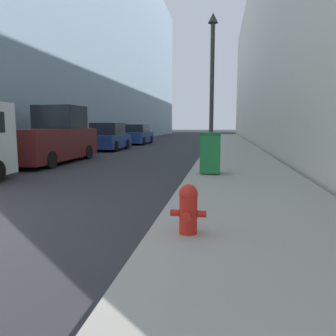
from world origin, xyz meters
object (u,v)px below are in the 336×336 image
object	(u,v)px
trash_bin	(210,153)
fire_hydrant	(188,208)
pickup_truck	(52,139)
parked_sedan_far	(137,135)
lamppost	(212,81)
parked_sedan_near	(108,138)

from	to	relation	value
trash_bin	fire_hydrant	bearing A→B (deg)	-90.99
fire_hydrant	pickup_truck	bearing A→B (deg)	127.68
fire_hydrant	parked_sedan_far	world-z (taller)	parked_sedan_far
parked_sedan_far	lamppost	bearing A→B (deg)	-61.82
trash_bin	parked_sedan_near	xyz separation A→B (m)	(-6.74, 9.95, 0.01)
parked_sedan_near	lamppost	bearing A→B (deg)	-39.88
pickup_truck	lamppost	bearing A→B (deg)	12.25
pickup_truck	parked_sedan_near	distance (m)	6.96
trash_bin	parked_sedan_far	world-z (taller)	parked_sedan_far
lamppost	trash_bin	bearing A→B (deg)	-88.32
trash_bin	parked_sedan_far	size ratio (longest dim) A/B	0.26
parked_sedan_near	trash_bin	bearing A→B (deg)	-55.87
fire_hydrant	lamppost	world-z (taller)	lamppost
lamppost	pickup_truck	xyz separation A→B (m)	(-6.58, -1.43, -2.43)
fire_hydrant	pickup_truck	xyz separation A→B (m)	(-6.62, 8.57, 0.51)
trash_bin	lamppost	bearing A→B (deg)	91.68
fire_hydrant	parked_sedan_near	world-z (taller)	parked_sedan_near
lamppost	pickup_truck	distance (m)	7.16
trash_bin	parked_sedan_near	size ratio (longest dim) A/B	0.30
trash_bin	pickup_truck	bearing A→B (deg)	155.96
fire_hydrant	parked_sedan_far	distance (m)	23.04
fire_hydrant	lamppost	distance (m)	10.42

